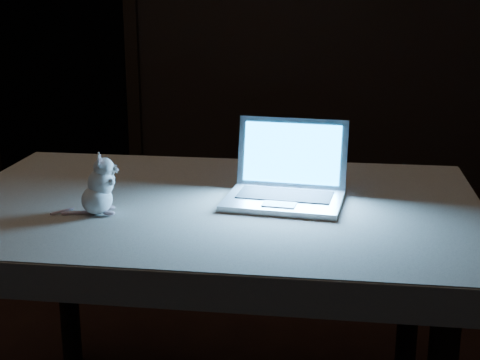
# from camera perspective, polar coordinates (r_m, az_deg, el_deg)

# --- Properties ---
(doorway) EXTENTS (1.06, 0.36, 2.13)m
(doorway) POSITION_cam_1_polar(r_m,az_deg,el_deg) (4.64, -14.90, 13.18)
(doorway) COLOR black
(doorway) RESTS_ON back_wall
(table) EXTENTS (1.31, 0.86, 0.69)m
(table) POSITION_cam_1_polar(r_m,az_deg,el_deg) (1.94, -2.06, -11.70)
(table) COLOR black
(table) RESTS_ON floor
(tablecloth) EXTENTS (1.53, 1.18, 0.08)m
(tablecloth) POSITION_cam_1_polar(r_m,az_deg,el_deg) (1.79, -4.10, -3.30)
(tablecloth) COLOR #C0B19F
(tablecloth) RESTS_ON table
(laptop) EXTENTS (0.32, 0.29, 0.20)m
(laptop) POSITION_cam_1_polar(r_m,az_deg,el_deg) (1.75, 3.62, 1.16)
(laptop) COLOR silver
(laptop) RESTS_ON tablecloth
(plush_mouse) EXTENTS (0.11, 0.11, 0.15)m
(plush_mouse) POSITION_cam_1_polar(r_m,az_deg,el_deg) (1.72, -11.72, -0.36)
(plush_mouse) COLOR white
(plush_mouse) RESTS_ON tablecloth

